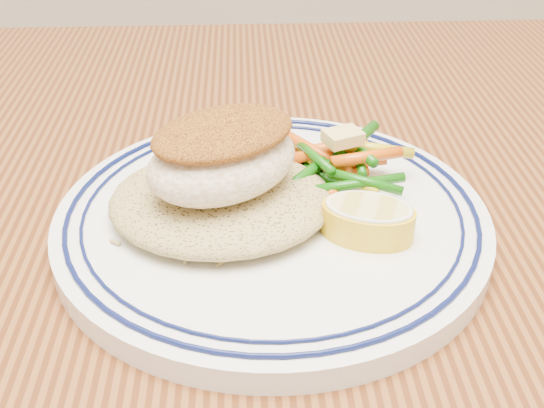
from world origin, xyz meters
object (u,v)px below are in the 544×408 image
Objects in this scene: dining_table at (332,397)px; rice_pilaf at (221,195)px; plate at (272,218)px; vegetable_pile at (333,162)px; lemon_wedge at (368,219)px; fish_fillet at (223,155)px.

rice_pilaf reaches higher than dining_table.
vegetable_pile is (0.04, 0.03, 0.02)m from plate.
vegetable_pile is at bearing 26.62° from rice_pilaf.
lemon_wedge is at bearing -28.21° from plate.
rice_pilaf is 0.08m from vegetable_pile.
vegetable_pile reaches higher than plate.
plate is 0.06m from vegetable_pile.
rice_pilaf is at bearing 161.86° from lemon_wedge.
rice_pilaf is (-0.03, -0.00, 0.02)m from plate.
fish_fillet is at bearing 145.64° from dining_table.
dining_table is 0.17m from fish_fillet.
dining_table is 0.15m from rice_pilaf.
vegetable_pile reaches higher than dining_table.
fish_fillet reaches higher than rice_pilaf.
plate is at bearing 151.79° from lemon_wedge.
lemon_wedge is (0.01, -0.06, -0.00)m from vegetable_pile.
fish_fillet is 0.09m from lemon_wedge.
fish_fillet is at bearing -58.44° from rice_pilaf.
fish_fillet is at bearing 163.69° from lemon_wedge.
plate reaches higher than dining_table.
dining_table is 16.37× the size of vegetable_pile.
dining_table is 0.13m from lemon_wedge.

